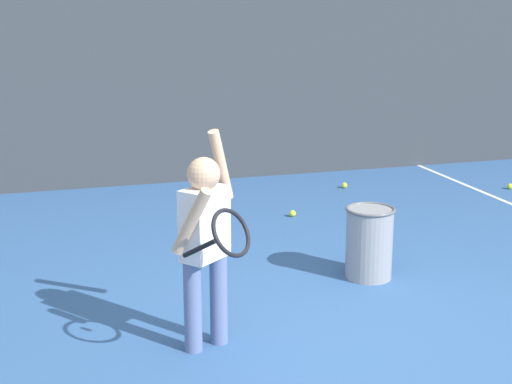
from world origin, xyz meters
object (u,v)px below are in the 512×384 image
(ball_hopper, at_px, (369,242))
(tennis_ball_0, at_px, (293,213))
(tennis_player, at_px, (206,236))
(tennis_ball_4, at_px, (344,185))
(tennis_ball_1, at_px, (510,186))

(ball_hopper, height_order, tennis_ball_0, ball_hopper)
(tennis_player, xyz_separation_m, ball_hopper, (1.48, 0.84, -0.44))
(tennis_ball_0, relative_size, tennis_ball_4, 1.00)
(tennis_player, xyz_separation_m, tennis_ball_1, (4.25, 2.96, -0.69))
(tennis_ball_1, bearing_deg, tennis_player, -145.15)
(tennis_player, relative_size, tennis_ball_1, 20.46)
(ball_hopper, xyz_separation_m, tennis_ball_4, (0.97, 2.71, -0.26))
(tennis_ball_0, bearing_deg, tennis_ball_4, 44.27)
(tennis_ball_0, distance_m, tennis_ball_1, 2.79)
(tennis_ball_1, bearing_deg, tennis_ball_4, 161.81)
(tennis_ball_0, bearing_deg, tennis_ball_1, 7.23)
(tennis_ball_0, height_order, tennis_ball_1, same)
(tennis_player, bearing_deg, ball_hopper, -9.03)
(tennis_player, xyz_separation_m, tennis_ball_0, (1.48, 2.61, -0.69))
(tennis_ball_0, bearing_deg, ball_hopper, -90.05)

